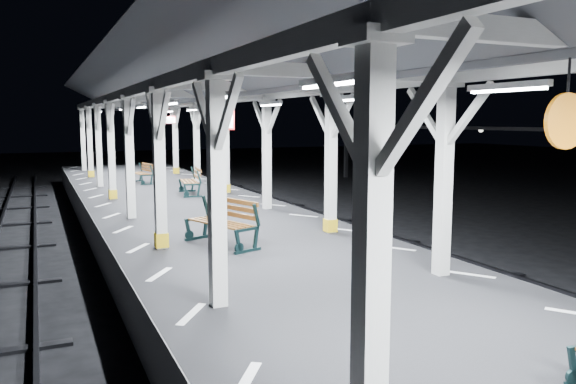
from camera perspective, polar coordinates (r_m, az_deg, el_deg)
ground at (r=11.09m, az=0.01°, el=-11.96°), size 120.00×120.00×0.00m
platform at (r=10.93m, az=0.01°, el=-9.48°), size 6.00×50.00×1.00m
hazard_stripes_left at (r=10.08m, az=-12.94°, el=-8.15°), size 1.00×48.00×0.01m
hazard_stripes_right at (r=11.98m, az=10.81°, el=-5.62°), size 1.00×48.00×0.01m
track_right at (r=13.79m, az=19.52°, el=-8.16°), size 2.20×60.00×0.16m
canopy at (r=10.49m, az=0.04°, el=12.22°), size 5.40×49.00×4.65m
bench_mid at (r=12.08m, az=-6.43°, el=-2.91°), size 1.23×1.94×0.99m
bench_far at (r=20.46m, az=-9.69°, el=1.16°), size 0.88×1.82×0.95m
bench_extra at (r=24.63m, az=-14.47°, el=1.91°), size 0.77×1.59×0.83m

